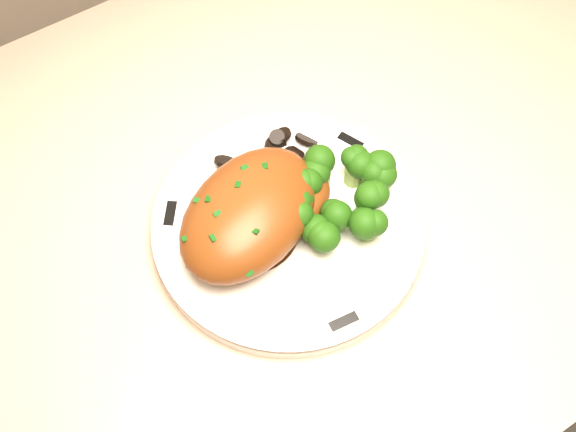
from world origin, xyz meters
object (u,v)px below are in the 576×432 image
counter (478,211)px  broccoli_florets (339,198)px  chicken_breast (255,212)px  plate (288,226)px

counter → broccoli_florets: bearing=-168.3°
counter → chicken_breast: size_ratio=11.34×
plate → counter: bearing=8.5°
counter → broccoli_florets: size_ratio=18.49×
plate → broccoli_florets: 0.06m
counter → chicken_breast: (-0.45, -0.05, 0.49)m
plate → chicken_breast: (-0.03, 0.01, 0.04)m
counter → plate: size_ratio=8.17×
chicken_breast → broccoli_florets: chicken_breast is taller
counter → chicken_breast: bearing=-173.4°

